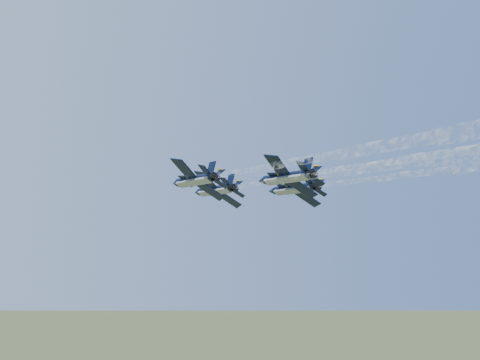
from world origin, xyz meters
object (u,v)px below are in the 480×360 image
jet_right (293,189)px  jet_slot (286,177)px  jet_left (194,180)px  jet_lead (215,190)px

jet_right → jet_slot: (-11.35, -12.85, 0.00)m
jet_left → jet_right: 23.80m
jet_right → jet_slot: 17.15m
jet_lead → jet_left: 15.77m
jet_lead → jet_slot: bearing=-89.0°
jet_lead → jet_slot: size_ratio=1.00×
jet_lead → jet_right: bearing=-42.6°
jet_slot → jet_lead: bearing=91.0°
jet_lead → jet_right: (12.87, -10.80, 0.00)m
jet_left → jet_lead: bearing=43.5°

